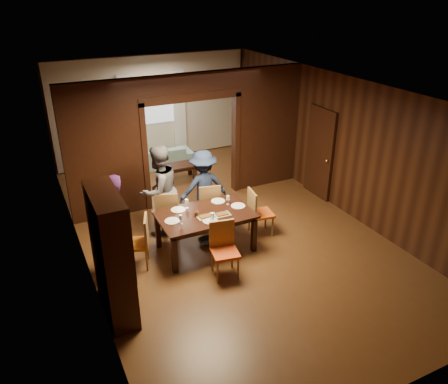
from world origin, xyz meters
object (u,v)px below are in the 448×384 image
dining_table (205,231)px  chair_far_r (208,204)px  chair_right (261,212)px  hutch (111,255)px  person_navy (203,187)px  coffee_table (181,172)px  chair_far_l (167,212)px  person_purple (114,227)px  person_grey (159,191)px  sofa (157,157)px  chair_near (225,251)px  chair_left (136,242)px

dining_table → chair_far_r: size_ratio=1.78×
chair_right → hutch: size_ratio=0.48×
person_navy → coffee_table: size_ratio=1.97×
person_navy → chair_far_r: size_ratio=1.63×
coffee_table → chair_far_l: size_ratio=0.82×
chair_right → chair_far_r: same height
person_purple → chair_far_l: size_ratio=1.89×
person_purple → chair_far_r: person_purple is taller
person_grey → sofa: bearing=-129.9°
person_purple → chair_near: person_purple is taller
person_navy → dining_table: size_ratio=0.91×
person_purple → chair_left: size_ratio=1.89×
chair_right → hutch: hutch is taller
person_purple → person_grey: bearing=131.1°
person_navy → dining_table: bearing=70.5°
chair_far_l → person_grey: bearing=-39.6°
coffee_table → chair_left: (-2.06, -3.26, 0.28)m
person_purple → sofa: bearing=152.6°
chair_right → chair_far_r: 1.12m
person_navy → chair_far_r: bearing=98.5°
sofa → chair_far_l: size_ratio=1.96×
sofa → coffee_table: bearing=107.4°
chair_right → hutch: 3.33m
dining_table → chair_left: bearing=179.0°
person_purple → chair_left: person_purple is taller
person_purple → chair_left: bearing=101.0°
chair_far_r → sofa: bearing=-77.2°
chair_far_r → person_navy: bearing=-70.5°
person_purple → chair_right: person_purple is taller
person_navy → dining_table: person_navy is taller
person_navy → sofa: 3.40m
chair_near → hutch: hutch is taller
person_purple → person_navy: bearing=115.6°
dining_table → chair_far_r: (0.43, 0.82, 0.10)m
coffee_table → chair_far_r: (-0.31, -2.47, 0.28)m
dining_table → chair_near: (-0.03, -0.91, 0.10)m
coffee_table → chair_left: bearing=-122.3°
hutch → coffee_table: bearing=58.1°
chair_far_r → hutch: bearing=50.9°
chair_left → chair_far_r: size_ratio=1.00×
dining_table → coffee_table: (0.74, 3.28, -0.18)m
person_purple → chair_far_r: size_ratio=1.89×
person_navy → chair_left: size_ratio=1.63×
person_grey → chair_far_r: size_ratio=1.89×
chair_near → hutch: bearing=-168.0°
chair_right → person_purple: bearing=100.1°
chair_left → chair_far_l: same height
dining_table → hutch: hutch is taller
person_purple → hutch: hutch is taller
chair_far_l → chair_left: bearing=61.8°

